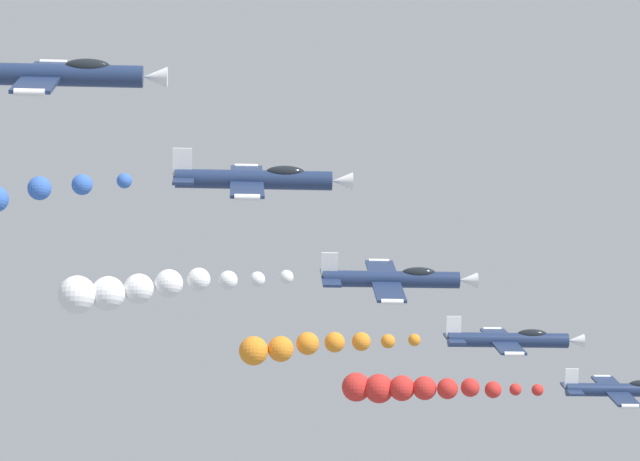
{
  "coord_description": "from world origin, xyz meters",
  "views": [
    {
      "loc": [
        87.87,
        -5.28,
        73.25
      ],
      "look_at": [
        0.0,
        0.0,
        95.51
      ],
      "focal_mm": 83.2,
      "sensor_mm": 36.0,
      "label": 1
    }
  ],
  "objects_px": {
    "airplane_left_inner": "(510,340)",
    "airplane_right_outer": "(54,74)",
    "airplane_lead": "(622,390)",
    "airplane_left_outer": "(257,179)",
    "airplane_right_inner": "(394,279)"
  },
  "relations": [
    {
      "from": "airplane_right_inner",
      "to": "airplane_lead",
      "type": "bearing_deg",
      "value": 138.98
    },
    {
      "from": "airplane_lead",
      "to": "airplane_left_inner",
      "type": "bearing_deg",
      "value": -44.12
    },
    {
      "from": "airplane_left_outer",
      "to": "airplane_right_outer",
      "type": "bearing_deg",
      "value": -38.38
    },
    {
      "from": "airplane_left_outer",
      "to": "airplane_right_outer",
      "type": "relative_size",
      "value": 1.0
    },
    {
      "from": "airplane_left_inner",
      "to": "airplane_left_outer",
      "type": "relative_size",
      "value": 1.0
    },
    {
      "from": "airplane_left_outer",
      "to": "airplane_lead",
      "type": "bearing_deg",
      "value": 140.71
    },
    {
      "from": "airplane_left_inner",
      "to": "airplane_lead",
      "type": "bearing_deg",
      "value": 135.88
    },
    {
      "from": "airplane_left_inner",
      "to": "airplane_right_outer",
      "type": "distance_m",
      "value": 49.08
    },
    {
      "from": "airplane_lead",
      "to": "airplane_right_inner",
      "type": "distance_m",
      "value": 33.0
    },
    {
      "from": "airplane_lead",
      "to": "airplane_left_inner",
      "type": "distance_m",
      "value": 16.54
    },
    {
      "from": "airplane_left_inner",
      "to": "airplane_left_outer",
      "type": "bearing_deg",
      "value": -36.84
    },
    {
      "from": "airplane_left_outer",
      "to": "airplane_right_outer",
      "type": "height_order",
      "value": "airplane_right_outer"
    },
    {
      "from": "airplane_left_inner",
      "to": "airplane_right_outer",
      "type": "height_order",
      "value": "airplane_right_outer"
    },
    {
      "from": "airplane_lead",
      "to": "airplane_left_outer",
      "type": "distance_m",
      "value": 49.1
    },
    {
      "from": "airplane_lead",
      "to": "airplane_left_inner",
      "type": "relative_size",
      "value": 1.0
    }
  ]
}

